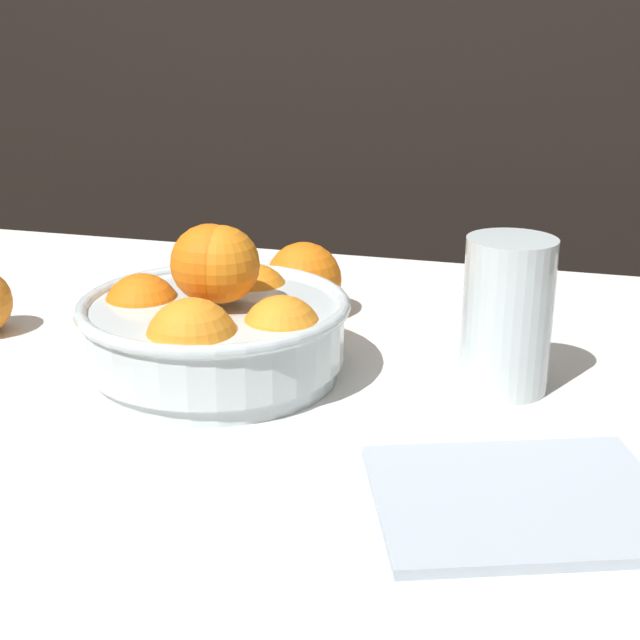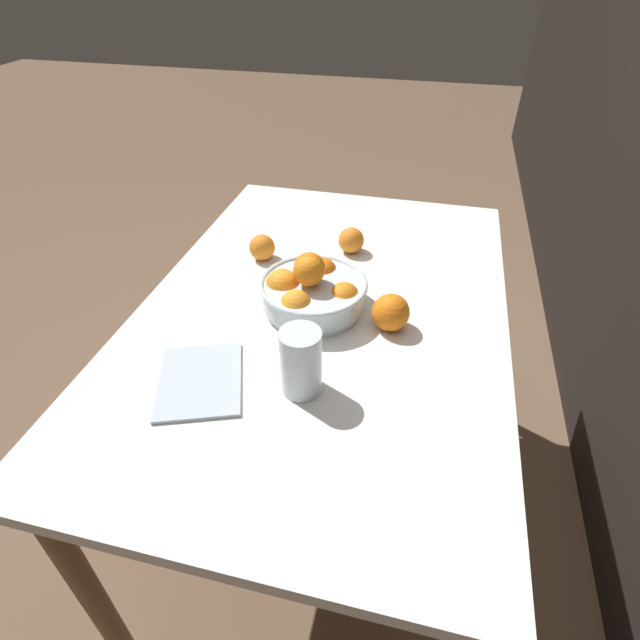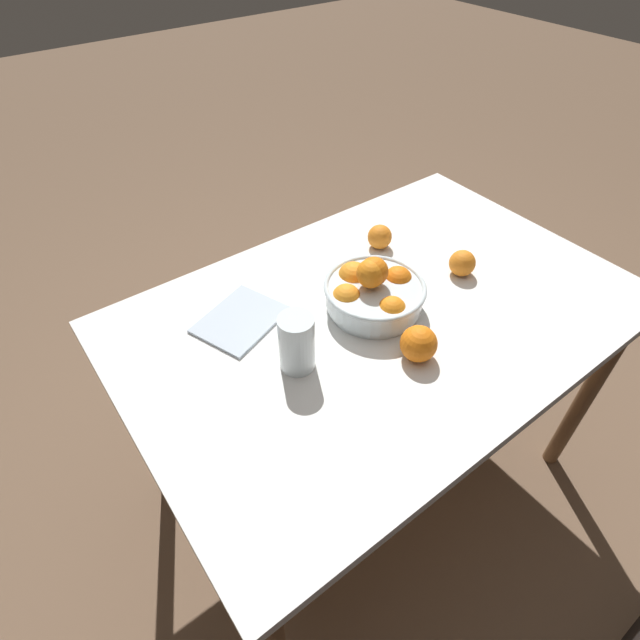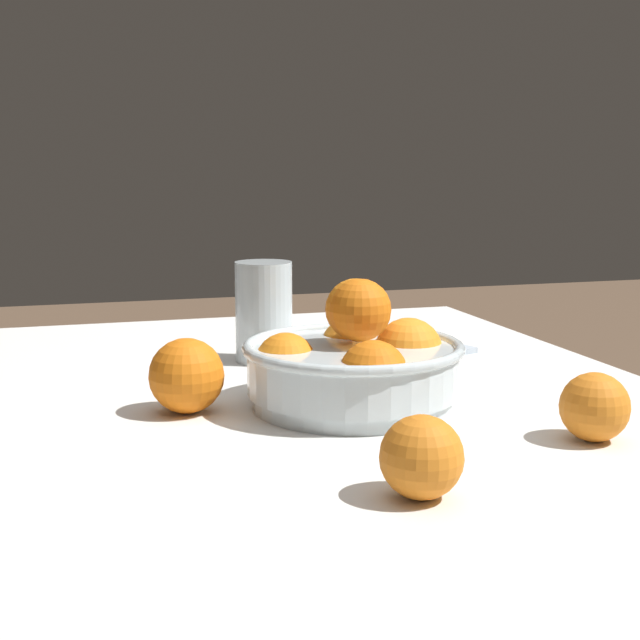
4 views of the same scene
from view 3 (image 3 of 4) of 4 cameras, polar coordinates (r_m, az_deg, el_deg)
name	(u,v)px [view 3 (image 3 of 4)]	position (r m, az deg, el deg)	size (l,w,h in m)	color
ground_plane	(364,471)	(1.87, 5.00, -16.85)	(12.00, 12.00, 0.00)	brown
dining_table	(379,335)	(1.31, 6.81, -1.69)	(1.28, 0.85, 0.78)	white
fruit_bowl	(373,292)	(1.22, 6.09, 3.22)	(0.25, 0.25, 0.15)	silver
juice_glass	(297,346)	(1.07, -2.67, -2.94)	(0.08, 0.08, 0.14)	#F4A314
orange_loose_near_bowl	(380,237)	(1.45, 6.84, 9.42)	(0.07, 0.07, 0.07)	orange
orange_loose_front	(462,263)	(1.39, 15.94, 6.28)	(0.07, 0.07, 0.07)	orange
orange_loose_aside	(419,344)	(1.12, 11.20, -2.67)	(0.08, 0.08, 0.08)	orange
napkin	(241,320)	(1.23, -9.06, 0.05)	(0.20, 0.16, 0.01)	silver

